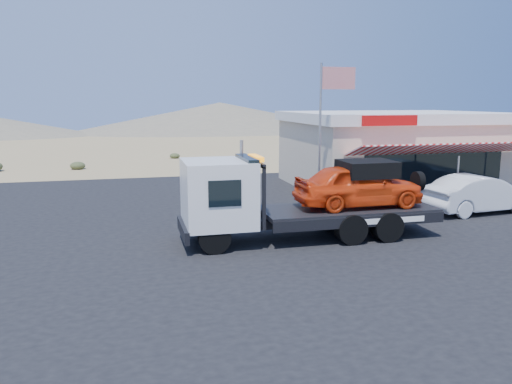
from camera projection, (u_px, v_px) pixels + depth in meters
ground at (230, 246)px, 15.73m from camera, size 120.00×120.00×0.00m
asphalt_lot at (266, 220)px, 19.07m from camera, size 32.00×24.00×0.02m
tow_truck at (304, 194)px, 16.32m from camera, size 8.37×2.48×2.80m
white_sedan at (480, 194)px, 20.27m from camera, size 4.80×2.09×1.53m
jerky_store at (391, 149)px, 26.44m from camera, size 10.40×9.97×3.90m
flagpole at (325, 119)px, 20.52m from camera, size 1.55×0.10×6.00m
distant_hills at (76, 120)px, 65.64m from camera, size 126.00×48.00×4.20m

